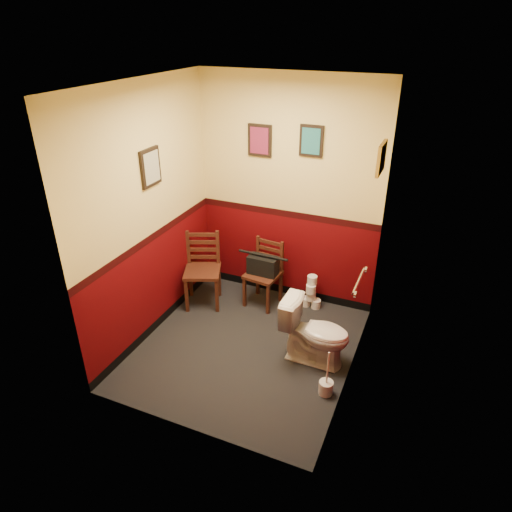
{
  "coord_description": "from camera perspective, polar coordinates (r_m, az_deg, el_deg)",
  "views": [
    {
      "loc": [
        1.63,
        -3.57,
        3.17
      ],
      "look_at": [
        0.0,
        0.25,
        1.0
      ],
      "focal_mm": 32.0,
      "sensor_mm": 36.0,
      "label": 1
    }
  ],
  "objects": [
    {
      "name": "wall_back",
      "position": [
        5.36,
        4.02,
        7.67
      ],
      "size": [
        2.2,
        0.0,
        2.7
      ],
      "primitive_type": "cube",
      "rotation": [
        1.57,
        0.0,
        0.0
      ],
      "color": "#4A0408",
      "rests_on": "ground"
    },
    {
      "name": "framed_print_back_b",
      "position": [
        5.08,
        6.92,
        14.09
      ],
      "size": [
        0.26,
        0.04,
        0.34
      ],
      "color": "black",
      "rests_on": "wall_back"
    },
    {
      "name": "ceiling",
      "position": [
        3.95,
        -1.52,
        20.75
      ],
      "size": [
        2.2,
        2.4,
        0.0
      ],
      "primitive_type": "cube",
      "rotation": [
        3.14,
        0.0,
        0.0
      ],
      "color": "silver",
      "rests_on": "ground"
    },
    {
      "name": "grab_bar",
      "position": [
        4.45,
        12.78,
        -3.07
      ],
      "size": [
        0.05,
        0.56,
        0.06
      ],
      "color": "silver",
      "rests_on": "wall_right"
    },
    {
      "name": "floor",
      "position": [
        5.04,
        -1.13,
        -11.35
      ],
      "size": [
        2.2,
        2.4,
        0.0
      ],
      "primitive_type": "cube",
      "color": "black",
      "rests_on": "ground"
    },
    {
      "name": "chair_left",
      "position": [
        5.59,
        -6.68,
        -1.7
      ],
      "size": [
        0.55,
        0.55,
        0.91
      ],
      "rotation": [
        0.0,
        0.0,
        0.4
      ],
      "color": "#4B2216",
      "rests_on": "floor"
    },
    {
      "name": "framed_print_left",
      "position": [
        4.75,
        -13.04,
        10.75
      ],
      "size": [
        0.04,
        0.3,
        0.38
      ],
      "color": "black",
      "rests_on": "wall_left"
    },
    {
      "name": "chair_right",
      "position": [
        5.56,
        1.05,
        -2.17
      ],
      "size": [
        0.43,
        0.43,
        0.82
      ],
      "rotation": [
        0.0,
        0.0,
        -0.12
      ],
      "color": "#4B2216",
      "rests_on": "floor"
    },
    {
      "name": "wall_right",
      "position": [
        4.04,
        13.07,
        0.06
      ],
      "size": [
        0.0,
        2.4,
        2.7
      ],
      "primitive_type": "cube",
      "rotation": [
        1.57,
        0.0,
        -1.57
      ],
      "color": "#4A0408",
      "rests_on": "ground"
    },
    {
      "name": "framed_print_right",
      "position": [
        4.35,
        15.38,
        11.72
      ],
      "size": [
        0.04,
        0.34,
        0.28
      ],
      "color": "olive",
      "rests_on": "wall_right"
    },
    {
      "name": "toilet_brush",
      "position": [
        4.53,
        8.73,
        -15.85
      ],
      "size": [
        0.14,
        0.14,
        0.49
      ],
      "color": "silver",
      "rests_on": "floor"
    },
    {
      "name": "wall_left",
      "position": [
        4.85,
        -13.29,
        4.77
      ],
      "size": [
        0.0,
        2.4,
        2.7
      ],
      "primitive_type": "cube",
      "rotation": [
        1.57,
        0.0,
        1.57
      ],
      "color": "#4A0408",
      "rests_on": "ground"
    },
    {
      "name": "handbag",
      "position": [
        5.46,
        0.88,
        -1.14
      ],
      "size": [
        0.36,
        0.19,
        0.26
      ],
      "rotation": [
        0.0,
        0.0,
        -0.02
      ],
      "color": "black",
      "rests_on": "chair_right"
    },
    {
      "name": "toilet",
      "position": [
        4.72,
        7.43,
        -9.49
      ],
      "size": [
        0.71,
        0.4,
        0.69
      ],
      "primitive_type": "imported",
      "rotation": [
        0.0,
        0.0,
        1.56
      ],
      "color": "white",
      "rests_on": "floor"
    },
    {
      "name": "tp_stack",
      "position": [
        5.62,
        6.9,
        -4.74
      ],
      "size": [
        0.25,
        0.15,
        0.43
      ],
      "color": "silver",
      "rests_on": "floor"
    },
    {
      "name": "framed_print_back_a",
      "position": [
        5.29,
        0.47,
        14.25
      ],
      "size": [
        0.28,
        0.04,
        0.36
      ],
      "color": "black",
      "rests_on": "wall_back"
    },
    {
      "name": "wall_front",
      "position": [
        3.4,
        -9.65,
        -5.19
      ],
      "size": [
        2.2,
        0.0,
        2.7
      ],
      "primitive_type": "cube",
      "rotation": [
        -1.57,
        0.0,
        0.0
      ],
      "color": "#4A0408",
      "rests_on": "ground"
    }
  ]
}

